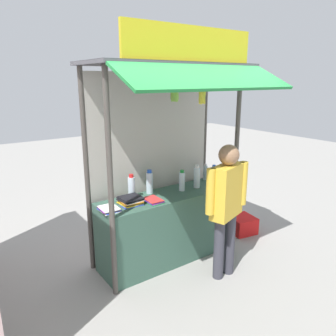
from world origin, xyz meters
TOP-DOWN VIEW (x-y plane):
  - ground_plane at (0.00, 0.00)m, footprint 20.00×20.00m
  - stall_counter at (0.00, 0.00)m, footprint 1.84×0.55m
  - stall_structure at (0.00, 0.08)m, footprint 2.04×1.37m
  - water_bottle_mid_right at (0.48, 0.00)m, footprint 0.09×0.09m
  - water_bottle_center at (0.24, 0.02)m, footprint 0.08×0.08m
  - water_bottle_back_left at (0.79, 0.01)m, footprint 0.07×0.07m
  - water_bottle_front_right at (0.82, 0.21)m, footprint 0.07×0.07m
  - water_bottle_left at (-0.16, 0.18)m, footprint 0.09×0.09m
  - water_bottle_right at (-0.45, 0.14)m, footprint 0.09×0.09m
  - magazine_stack_far_right at (-0.55, -0.02)m, footprint 0.27×0.26m
  - magazine_stack_front_left at (-0.85, -0.05)m, footprint 0.21×0.27m
  - magazine_stack_mid_left at (-0.30, -0.11)m, footprint 0.19×0.27m
  - banana_bunch_inner_left at (0.20, -0.38)m, footprint 0.10×0.10m
  - banana_bunch_leftmost at (-0.18, -0.38)m, footprint 0.11×0.11m
  - vendor_person at (0.32, -0.71)m, footprint 0.62×0.33m
  - plastic_crate at (1.38, -0.05)m, footprint 0.43×0.43m

SIDE VIEW (x-z plane):
  - ground_plane at x=0.00m, z-range 0.00..0.00m
  - plastic_crate at x=1.38m, z-range 0.00..0.26m
  - stall_counter at x=0.00m, z-range 0.00..0.90m
  - magazine_stack_front_left at x=-0.85m, z-range 0.90..0.94m
  - magazine_stack_mid_left at x=-0.30m, z-range 0.90..0.94m
  - magazine_stack_far_right at x=-0.55m, z-range 0.90..1.00m
  - vendor_person at x=0.32m, z-range 0.17..1.80m
  - water_bottle_front_right at x=0.82m, z-range 0.90..1.13m
  - water_bottle_back_left at x=0.79m, z-range 0.90..1.16m
  - water_bottle_center at x=0.24m, z-range 0.89..1.18m
  - water_bottle_right at x=-0.45m, z-range 0.89..1.20m
  - water_bottle_left at x=-0.16m, z-range 0.89..1.20m
  - water_bottle_mid_right at x=0.48m, z-range 0.89..1.21m
  - stall_structure at x=0.00m, z-range 0.26..3.11m
  - banana_bunch_inner_left at x=0.20m, z-range 1.98..2.30m
  - banana_bunch_leftmost at x=-0.18m, z-range 2.03..2.31m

